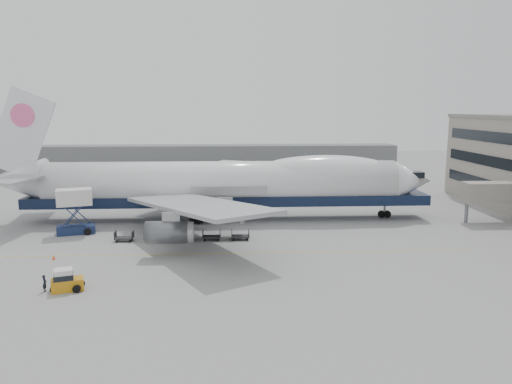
{
  "coord_description": "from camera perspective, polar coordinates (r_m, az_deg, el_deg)",
  "views": [
    {
      "loc": [
        1.19,
        -62.27,
        16.85
      ],
      "look_at": [
        4.78,
        6.0,
        5.22
      ],
      "focal_mm": 35.0,
      "sensor_mm": 36.0,
      "label": 1
    }
  ],
  "objects": [
    {
      "name": "traffic_cone",
      "position": [
        60.72,
        -22.12,
        -6.94
      ],
      "size": [
        0.36,
        0.36,
        0.53
      ],
      "rotation": [
        0.0,
        0.0,
        -0.28
      ],
      "color": "#F2420C",
      "rests_on": "ground"
    },
    {
      "name": "dolly_4",
      "position": [
        64.45,
        -1.81,
        -5.01
      ],
      "size": [
        2.3,
        1.35,
        1.3
      ],
      "color": "#2D2D30",
      "rests_on": "ground"
    },
    {
      "name": "dolly_0",
      "position": [
        65.84,
        -14.84,
        -5.02
      ],
      "size": [
        2.3,
        1.35,
        1.3
      ],
      "color": "#2D2D30",
      "rests_on": "ground"
    },
    {
      "name": "ground_worker",
      "position": [
        50.75,
        -23.0,
        -9.58
      ],
      "size": [
        0.45,
        0.63,
        1.59
      ],
      "primitive_type": "imported",
      "rotation": [
        0.0,
        0.0,
        1.7
      ],
      "color": "black",
      "rests_on": "ground"
    },
    {
      "name": "dolly_3",
      "position": [
        64.48,
        -5.11,
        -5.04
      ],
      "size": [
        2.3,
        1.35,
        1.3
      ],
      "color": "#2D2D30",
      "rests_on": "ground"
    },
    {
      "name": "ground",
      "position": [
        64.52,
        -3.98,
        -5.5
      ],
      "size": [
        260.0,
        260.0,
        0.0
      ],
      "primitive_type": "plane",
      "color": "gray",
      "rests_on": "ground"
    },
    {
      "name": "dolly_1",
      "position": [
        65.18,
        -11.64,
        -5.04
      ],
      "size": [
        2.3,
        1.35,
        1.3
      ],
      "color": "#2D2D30",
      "rests_on": "ground"
    },
    {
      "name": "hangar",
      "position": [
        133.41,
        -7.82,
        3.82
      ],
      "size": [
        110.0,
        8.0,
        7.0
      ],
      "primitive_type": "cube",
      "color": "slate",
      "rests_on": "ground"
    },
    {
      "name": "baggage_tug",
      "position": [
        50.24,
        -20.91,
        -9.47
      ],
      "size": [
        3.18,
        2.32,
        2.09
      ],
      "rotation": [
        0.0,
        0.0,
        0.31
      ],
      "color": "orange",
      "rests_on": "ground"
    },
    {
      "name": "airliner",
      "position": [
        75.11,
        -3.39,
        1.05
      ],
      "size": [
        67.0,
        55.3,
        19.98
      ],
      "color": "white",
      "rests_on": "ground"
    },
    {
      "name": "dolly_2",
      "position": [
        64.73,
        -8.39,
        -5.05
      ],
      "size": [
        2.3,
        1.35,
        1.3
      ],
      "color": "#2D2D30",
      "rests_on": "ground"
    },
    {
      "name": "catering_truck",
      "position": [
        71.24,
        -19.99,
        -1.78
      ],
      "size": [
        5.37,
        4.33,
        6.08
      ],
      "rotation": [
        0.0,
        0.0,
        0.29
      ],
      "color": "#1A274E",
      "rests_on": "ground"
    },
    {
      "name": "apron_line",
      "position": [
        58.74,
        -4.08,
        -7.03
      ],
      "size": [
        60.0,
        0.15,
        0.01
      ],
      "primitive_type": "cube",
      "color": "gold",
      "rests_on": "ground"
    }
  ]
}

